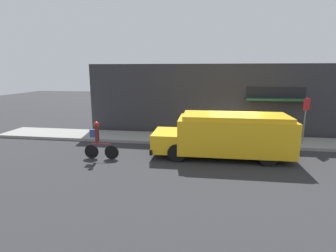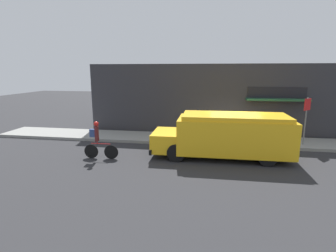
% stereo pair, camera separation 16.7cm
% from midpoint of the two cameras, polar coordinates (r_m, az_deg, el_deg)
% --- Properties ---
extents(ground_plane, '(70.00, 70.00, 0.00)m').
position_cam_midpoint_polar(ground_plane, '(14.24, 13.70, -4.61)').
color(ground_plane, '#2B2B2D').
extents(sidewalk, '(28.00, 2.30, 0.16)m').
position_cam_midpoint_polar(sidewalk, '(15.32, 13.36, -3.11)').
color(sidewalk, gray).
rests_on(sidewalk, ground_plane).
extents(storefront, '(17.98, 0.88, 4.39)m').
position_cam_midpoint_polar(storefront, '(16.38, 13.54, 5.40)').
color(storefront, '#2D2D33').
rests_on(storefront, ground_plane).
extents(school_bus, '(6.34, 2.68, 2.04)m').
position_cam_midpoint_polar(school_bus, '(12.39, 12.31, -1.84)').
color(school_bus, yellow).
rests_on(school_bus, ground_plane).
extents(cyclist, '(1.61, 0.23, 1.74)m').
position_cam_midpoint_polar(cyclist, '(12.35, -15.29, -3.10)').
color(cyclist, black).
rests_on(cyclist, ground_plane).
extents(stop_sign_post, '(0.45, 0.45, 2.48)m').
position_cam_midpoint_polar(stop_sign_post, '(15.29, 27.48, 2.48)').
color(stop_sign_post, slate).
rests_on(stop_sign_post, sidewalk).
extents(trash_bin, '(0.51, 0.51, 0.97)m').
position_cam_midpoint_polar(trash_bin, '(16.16, 21.99, -0.82)').
color(trash_bin, '#38383D').
rests_on(trash_bin, sidewalk).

